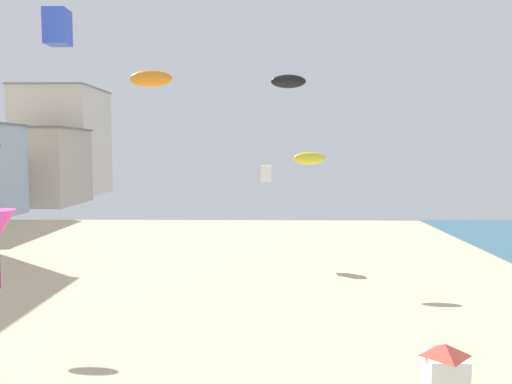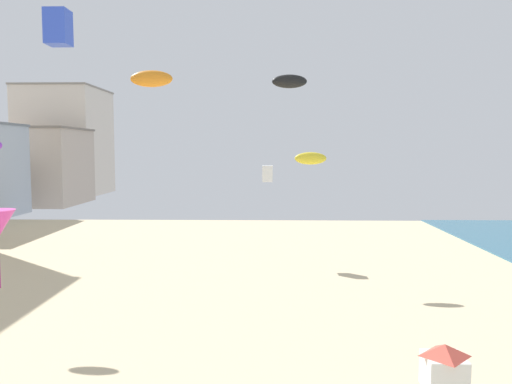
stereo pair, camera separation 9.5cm
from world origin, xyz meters
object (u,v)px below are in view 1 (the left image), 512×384
(kite_yellow_parafoil, at_px, (309,158))
(kite_black_parafoil_2, at_px, (288,81))
(lifeguard_stand, at_px, (445,368))
(kite_white_box, at_px, (266,174))
(kite_blue_box, at_px, (57,27))
(kite_orange_parafoil, at_px, (151,79))

(kite_yellow_parafoil, height_order, kite_black_parafoil_2, kite_black_parafoil_2)
(lifeguard_stand, bearing_deg, kite_black_parafoil_2, 98.67)
(kite_white_box, height_order, kite_black_parafoil_2, kite_black_parafoil_2)
(kite_white_box, distance_m, kite_black_parafoil_2, 9.79)
(kite_yellow_parafoil, height_order, kite_blue_box, kite_blue_box)
(kite_yellow_parafoil, xyz_separation_m, kite_orange_parafoil, (-7.29, -11.06, 3.36))
(kite_white_box, bearing_deg, kite_black_parafoil_2, -81.24)
(kite_orange_parafoil, distance_m, kite_black_parafoil_2, 10.13)
(kite_orange_parafoil, relative_size, kite_black_parafoil_2, 0.87)
(lifeguard_stand, distance_m, kite_orange_parafoil, 14.71)
(kite_blue_box, bearing_deg, lifeguard_stand, -22.38)
(lifeguard_stand, height_order, kite_blue_box, kite_blue_box)
(kite_orange_parafoil, distance_m, kite_white_box, 17.46)
(kite_orange_parafoil, xyz_separation_m, kite_white_box, (4.61, 16.21, -4.56))
(kite_yellow_parafoil, distance_m, kite_black_parafoil_2, 5.37)
(kite_blue_box, relative_size, kite_white_box, 1.13)
(kite_yellow_parafoil, distance_m, kite_white_box, 5.93)
(lifeguard_stand, distance_m, kite_yellow_parafoil, 18.45)
(kite_black_parafoil_2, bearing_deg, kite_yellow_parafoil, 63.07)
(kite_orange_parafoil, relative_size, kite_white_box, 1.44)
(kite_orange_parafoil, height_order, kite_white_box, kite_orange_parafoil)
(kite_blue_box, height_order, kite_black_parafoil_2, kite_blue_box)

